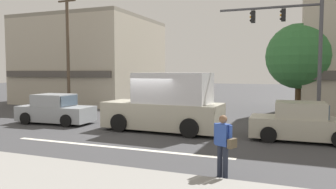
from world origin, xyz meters
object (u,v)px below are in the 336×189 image
Objects in this scene: utility_pole_near_left at (68,52)px; pedestrian_foreground_with_bag at (224,142)px; sedan_crossing_rightbound at (175,101)px; sedan_approaching_near at (302,123)px; utility_pole_far_right at (317,55)px; sedan_crossing_leftbound at (56,110)px; box_truck_waiting_far at (166,105)px; traffic_light_mast at (298,43)px; street_tree at (299,56)px.

utility_pole_near_left is 4.84× the size of pedestrian_foreground_with_bag.
sedan_crossing_rightbound and sedan_approaching_near have the same top height.
utility_pole_far_right reaches higher than sedan_crossing_leftbound.
utility_pole_far_right reaches higher than box_truck_waiting_far.
utility_pole_near_left reaches higher than sedan_approaching_near.
utility_pole_far_right reaches higher than sedan_crossing_rightbound.
box_truck_waiting_far is (9.31, -4.75, -2.94)m from utility_pole_near_left.
box_truck_waiting_far is (-5.69, -2.96, -2.92)m from traffic_light_mast.
sedan_crossing_rightbound is 1.01× the size of sedan_approaching_near.
utility_pole_far_right is at bearing -6.63° from sedan_crossing_rightbound.
utility_pole_near_left is 1.42× the size of box_truck_waiting_far.
street_tree is at bearing 26.44° from sedan_crossing_leftbound.
utility_pole_near_left is at bearing -174.98° from street_tree.
street_tree is 0.98× the size of box_truck_waiting_far.
street_tree is 0.69× the size of utility_pole_near_left.
utility_pole_far_right is 4.28× the size of pedestrian_foreground_with_bag.
street_tree is 1.09m from utility_pole_far_right.
sedan_crossing_rightbound is 2.51× the size of pedestrian_foreground_with_bag.
utility_pole_far_right is 9.71m from box_truck_waiting_far.
sedan_crossing_leftbound is at bearing 179.92° from box_truck_waiting_far.
utility_pole_near_left is at bearing 141.73° from pedestrian_foreground_with_bag.
utility_pole_near_left reaches higher than box_truck_waiting_far.
box_truck_waiting_far is 1.36× the size of sedan_crossing_leftbound.
utility_pole_far_right is 15.02m from sedan_crossing_leftbound.
pedestrian_foreground_with_bag is (-1.78, -8.64, -3.22)m from traffic_light_mast.
utility_pole_near_left is (-15.06, -1.32, 0.53)m from street_tree.
sedan_crossing_leftbound and sedan_approaching_near have the same top height.
street_tree is at bearing -10.73° from sedan_crossing_rightbound.
traffic_light_mast is 12.96m from sedan_crossing_leftbound.
sedan_approaching_near is at bearing -85.57° from traffic_light_mast.
pedestrian_foreground_with_bag is at bearing -102.98° from utility_pole_far_right.
box_truck_waiting_far is at bearing -135.73° from utility_pole_far_right.
utility_pole_far_right reaches higher than traffic_light_mast.
sedan_crossing_rightbound is at bearing 61.81° from sedan_crossing_leftbound.
street_tree is at bearing 91.55° from sedan_approaching_near.
box_truck_waiting_far is (-6.72, -6.56, -2.47)m from utility_pole_far_right.
utility_pole_far_right is (16.04, 1.80, -0.47)m from utility_pole_near_left.
traffic_light_mast is at bearing 94.43° from sedan_approaching_near.
box_truck_waiting_far is at bearing -27.04° from utility_pole_near_left.
traffic_light_mast is 3.71× the size of pedestrian_foreground_with_bag.
utility_pole_near_left is 6.54m from sedan_crossing_leftbound.
utility_pole_near_left is 8.27m from sedan_crossing_rightbound.
pedestrian_foreground_with_bag is at bearing -28.76° from sedan_crossing_leftbound.
traffic_light_mast is at bearing 13.67° from sedan_crossing_leftbound.
box_truck_waiting_far is 5.93m from sedan_approaching_near.
utility_pole_near_left is 1.93× the size of sedan_crossing_rightbound.
street_tree is 0.89× the size of traffic_light_mast.
street_tree is 1.33× the size of sedan_crossing_leftbound.
traffic_light_mast is at bearing -106.12° from utility_pole_far_right.
traffic_light_mast is at bearing -6.82° from utility_pole_near_left.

